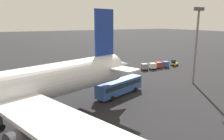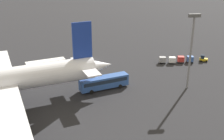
{
  "view_description": "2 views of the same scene",
  "coord_description": "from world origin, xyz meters",
  "views": [
    {
      "loc": [
        20.39,
        59.9,
        15.35
      ],
      "look_at": [
        -2.67,
        18.2,
        4.66
      ],
      "focal_mm": 35.0,
      "sensor_mm": 36.0,
      "label": 1
    },
    {
      "loc": [
        1.67,
        85.04,
        29.96
      ],
      "look_at": [
        -4.54,
        21.27,
        4.73
      ],
      "focal_mm": 45.0,
      "sensor_mm": 36.0,
      "label": 2
    }
  ],
  "objects": [
    {
      "name": "cargo_cart_grey",
      "position": [
        -21.81,
        5.15,
        1.19
      ],
      "size": [
        2.21,
        1.94,
        2.06
      ],
      "rotation": [
        0.0,
        0.0,
        -0.14
      ],
      "color": "#38383D",
      "rests_on": "ground"
    },
    {
      "name": "cargo_cart_white",
      "position": [
        -24.71,
        5.61,
        1.19
      ],
      "size": [
        2.21,
        1.94,
        2.06
      ],
      "rotation": [
        0.0,
        0.0,
        -0.14
      ],
      "color": "#38383D",
      "rests_on": "ground"
    },
    {
      "name": "shuttle_bus_far",
      "position": [
        -2.51,
        21.9,
        1.97
      ],
      "size": [
        12.55,
        6.53,
        3.28
      ],
      "rotation": [
        0.0,
        0.0,
        0.34
      ],
      "color": "#2D5199",
      "rests_on": "ground"
    },
    {
      "name": "shuttle_bus_near",
      "position": [
        13.18,
        8.8,
        2.02
      ],
      "size": [
        11.21,
        6.08,
        3.39
      ],
      "rotation": [
        0.0,
        0.0,
        0.34
      ],
      "color": "white",
      "rests_on": "ground"
    },
    {
      "name": "cargo_cart_blue",
      "position": [
        -30.53,
        5.31,
        1.19
      ],
      "size": [
        2.21,
        1.94,
        2.06
      ],
      "rotation": [
        0.0,
        0.0,
        -0.14
      ],
      "color": "#38383D",
      "rests_on": "ground"
    },
    {
      "name": "ground_plane",
      "position": [
        0.0,
        0.0,
        0.0
      ],
      "size": [
        600.0,
        600.0,
        0.0
      ],
      "primitive_type": "plane",
      "color": "#232326"
    },
    {
      "name": "baggage_tug",
      "position": [
        -35.07,
        4.68,
        0.94
      ],
      "size": [
        2.69,
        2.25,
        2.1
      ],
      "rotation": [
        0.0,
        0.0,
        -0.32
      ],
      "color": "gold",
      "rests_on": "ground"
    },
    {
      "name": "worker_person",
      "position": [
        0.67,
        0.52,
        0.87
      ],
      "size": [
        0.38,
        0.38,
        1.74
      ],
      "color": "#1E1E2D",
      "rests_on": "ground"
    },
    {
      "name": "light_pole",
      "position": [
        -23.22,
        23.36,
        11.3
      ],
      "size": [
        2.8,
        0.7,
        18.55
      ],
      "color": "slate",
      "rests_on": "ground"
    },
    {
      "name": "cargo_cart_red",
      "position": [
        -27.62,
        5.19,
        1.19
      ],
      "size": [
        2.21,
        1.94,
        2.06
      ],
      "rotation": [
        0.0,
        0.0,
        -0.14
      ],
      "color": "#38383D",
      "rests_on": "ground"
    }
  ]
}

